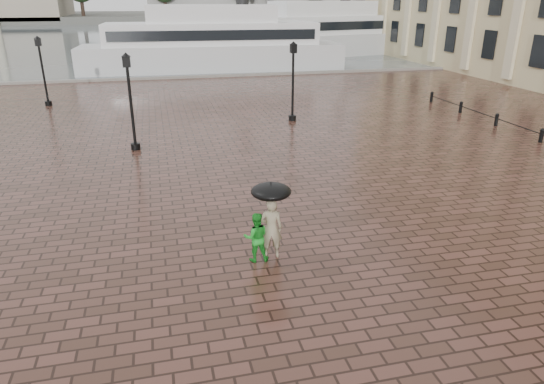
# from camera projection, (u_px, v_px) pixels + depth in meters

# --- Properties ---
(ground) EXTENTS (300.00, 300.00, 0.00)m
(ground) POSITION_uv_depth(u_px,v_px,m) (320.00, 224.00, 15.76)
(ground) COLOR #382219
(ground) RESTS_ON ground
(harbour_water) EXTENTS (240.00, 240.00, 0.00)m
(harbour_water) POSITION_uv_depth(u_px,v_px,m) (175.00, 33.00, 98.75)
(harbour_water) COLOR #4D565D
(harbour_water) RESTS_ON ground
(quay_edge) EXTENTS (80.00, 0.60, 0.30)m
(quay_edge) POSITION_uv_depth(u_px,v_px,m) (208.00, 77.00, 44.62)
(quay_edge) COLOR slate
(quay_edge) RESTS_ON ground
(far_shore) EXTENTS (300.00, 60.00, 2.00)m
(far_shore) POSITION_uv_depth(u_px,v_px,m) (164.00, 16.00, 159.72)
(far_shore) COLOR #4C4C47
(far_shore) RESTS_ON ground
(bollard_row) EXTENTS (0.22, 21.22, 0.73)m
(bollard_row) POSITION_uv_depth(u_px,v_px,m) (542.00, 135.00, 24.49)
(bollard_row) COLOR black
(bollard_row) RESTS_ON ground
(street_lamps) EXTENTS (15.44, 12.44, 4.40)m
(street_lamps) POSITION_uv_depth(u_px,v_px,m) (152.00, 83.00, 27.64)
(street_lamps) COLOR black
(street_lamps) RESTS_ON ground
(adult_pedestrian) EXTENTS (0.71, 0.54, 1.76)m
(adult_pedestrian) POSITION_uv_depth(u_px,v_px,m) (271.00, 228.00, 13.47)
(adult_pedestrian) COLOR gray
(adult_pedestrian) RESTS_ON ground
(child_pedestrian) EXTENTS (0.75, 0.61, 1.43)m
(child_pedestrian) POSITION_uv_depth(u_px,v_px,m) (256.00, 237.00, 13.34)
(child_pedestrian) COLOR #1B9626
(child_pedestrian) RESTS_ON ground
(ferry_near) EXTENTS (26.07, 7.33, 8.47)m
(ferry_near) POSITION_uv_depth(u_px,v_px,m) (213.00, 44.00, 48.43)
(ferry_near) COLOR #BCBCBC
(ferry_near) RESTS_ON ground
(ferry_far) EXTENTS (27.63, 12.62, 8.81)m
(ferry_far) POSITION_uv_depth(u_px,v_px,m) (322.00, 33.00, 60.49)
(ferry_far) COLOR #BCBCBC
(ferry_far) RESTS_ON ground
(umbrella) EXTENTS (1.10, 1.10, 1.16)m
(umbrella) POSITION_uv_depth(u_px,v_px,m) (271.00, 192.00, 13.06)
(umbrella) COLOR black
(umbrella) RESTS_ON ground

